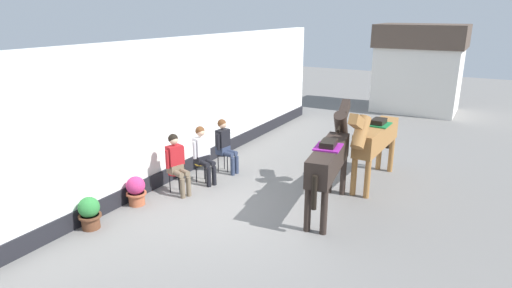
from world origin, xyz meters
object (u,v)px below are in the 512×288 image
object	(u,v)px
saddled_horse_far	(375,138)
flower_planter_near	(90,212)
seated_visitor_middle	(203,152)
spare_stool_white	(337,148)
seated_visitor_near	(176,161)
saddled_horse_near	(330,157)
flower_planter_middle	(136,190)
seated_visitor_far	(225,143)

from	to	relation	value
saddled_horse_far	flower_planter_near	size ratio (longest dim) A/B	4.69
saddled_horse_far	flower_planter_near	bearing A→B (deg)	-130.27
seated_visitor_middle	spare_stool_white	world-z (taller)	seated_visitor_middle
seated_visitor_middle	saddled_horse_far	distance (m)	4.07
seated_visitor_near	seated_visitor_middle	world-z (taller)	same
seated_visitor_near	saddled_horse_far	world-z (taller)	saddled_horse_far
saddled_horse_near	saddled_horse_far	distance (m)	1.85
spare_stool_white	seated_visitor_near	bearing A→B (deg)	-122.91
seated_visitor_middle	saddled_horse_near	bearing A→B (deg)	1.48
saddled_horse_near	flower_planter_middle	distance (m)	4.17
saddled_horse_near	flower_planter_middle	world-z (taller)	saddled_horse_near
seated_visitor_middle	flower_planter_middle	distance (m)	1.87
seated_visitor_far	flower_planter_near	world-z (taller)	seated_visitor_far
seated_visitor_middle	saddled_horse_near	size ratio (longest dim) A/B	0.47
seated_visitor_near	saddled_horse_far	bearing A→B (deg)	35.97
seated_visitor_middle	flower_planter_middle	size ratio (longest dim) A/B	2.17
seated_visitor_middle	saddled_horse_near	distance (m)	3.17
flower_planter_near	saddled_horse_far	bearing A→B (deg)	49.73
seated_visitor_far	saddled_horse_near	size ratio (longest dim) A/B	0.47
flower_planter_near	flower_planter_middle	world-z (taller)	same
saddled_horse_near	spare_stool_white	size ratio (longest dim) A/B	6.49
seated_visitor_middle	spare_stool_white	bearing A→B (deg)	52.01
seated_visitor_middle	seated_visitor_far	distance (m)	0.85
seated_visitor_near	saddled_horse_near	bearing A→B (deg)	15.39
flower_planter_near	seated_visitor_near	bearing A→B (deg)	79.95
seated_visitor_middle	seated_visitor_far	xyz separation A→B (m)	(0.07, 0.85, 0.00)
flower_planter_near	flower_planter_middle	xyz separation A→B (m)	(0.01, 1.21, 0.00)
flower_planter_middle	seated_visitor_middle	bearing A→B (deg)	74.00
saddled_horse_far	seated_visitor_middle	bearing A→B (deg)	-152.36
flower_planter_middle	spare_stool_white	bearing A→B (deg)	59.11
seated_visitor_far	saddled_horse_near	xyz separation A→B (m)	(3.08, -0.77, 0.38)
seated_visitor_near	spare_stool_white	size ratio (longest dim) A/B	3.02
seated_visitor_middle	seated_visitor_far	bearing A→B (deg)	85.49
flower_planter_near	spare_stool_white	xyz separation A→B (m)	(2.84, 5.95, 0.07)
seated_visitor_near	flower_planter_near	world-z (taller)	seated_visitor_near
spare_stool_white	saddled_horse_near	bearing A→B (deg)	-74.27
seated_visitor_far	saddled_horse_far	xyz separation A→B (m)	(3.52, 1.03, 0.38)
seated_visitor_far	flower_planter_middle	world-z (taller)	seated_visitor_far
seated_visitor_middle	saddled_horse_near	world-z (taller)	saddled_horse_near
seated_visitor_middle	saddled_horse_far	xyz separation A→B (m)	(3.59, 1.88, 0.38)
saddled_horse_far	flower_planter_middle	size ratio (longest dim) A/B	4.69
seated_visitor_far	spare_stool_white	world-z (taller)	seated_visitor_far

